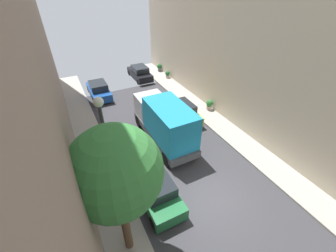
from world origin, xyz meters
The scene contains 14 objects.
ground centered at (0.00, 0.00, 0.00)m, with size 32.00×32.00×0.00m, color #38383D.
sidewalk_left centered at (-5.00, 0.00, 0.07)m, with size 2.00×44.00×0.15m, color #A8A399.
sidewalk_right centered at (5.00, 0.00, 0.07)m, with size 2.00×44.00×0.15m, color #A8A399.
parked_car_left_2 centered at (-2.70, 1.48, 0.72)m, with size 1.78×4.20×1.57m.
parked_car_left_3 centered at (-2.70, 15.37, 0.72)m, with size 1.78×4.20×1.57m.
parked_car_right_1 centered at (2.70, 7.90, 0.72)m, with size 1.78×4.20×1.57m.
parked_car_right_2 centered at (2.70, 17.86, 0.72)m, with size 1.78×4.20×1.57m.
delivery_truck centered at (0.00, 5.76, 1.79)m, with size 2.26×6.60×3.38m.
street_tree_0 centered at (-4.89, -0.43, 4.93)m, with size 3.32×3.32×6.48m.
potted_plant_0 centered at (5.71, 18.81, 0.65)m, with size 0.61×0.61×0.89m.
potted_plant_2 centered at (5.64, 16.38, 0.57)m, with size 0.54×0.54×0.79m.
potted_plant_3 centered at (-5.59, 4.81, 0.68)m, with size 0.56×0.56×0.93m.
potted_plant_4 centered at (5.63, 7.95, 0.66)m, with size 0.61×0.61×0.94m.
lamp_post centered at (-4.60, 2.47, 4.15)m, with size 0.44×0.44×6.18m.
Camera 1 is at (-5.62, -5.73, 10.35)m, focal length 23.22 mm.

